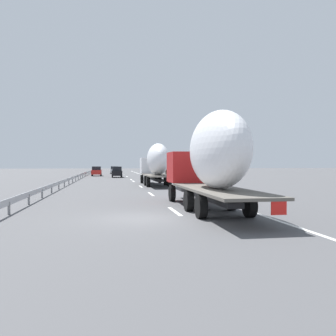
{
  "coord_description": "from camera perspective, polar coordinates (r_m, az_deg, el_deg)",
  "views": [
    {
      "loc": [
        -15.25,
        1.39,
        2.36
      ],
      "look_at": [
        14.75,
        -3.57,
        2.0
      ],
      "focal_mm": 37.89,
      "sensor_mm": 36.0,
      "label": 1
    }
  ],
  "objects": [
    {
      "name": "edge_line_right",
      "position": [
        60.69,
        -2.86,
        -1.55
      ],
      "size": [
        110.0,
        0.2,
        0.01
      ],
      "primitive_type": "cube",
      "color": "white",
      "rests_on": "ground_plane"
    },
    {
      "name": "tree_2",
      "position": [
        95.91,
        -0.76,
        1.71
      ],
      "size": [
        2.47,
        2.47,
        6.92
      ],
      "color": "#472D19",
      "rests_on": "ground_plane"
    },
    {
      "name": "tree_1",
      "position": [
        97.0,
        -2.25,
        1.88
      ],
      "size": [
        3.74,
        3.74,
        6.88
      ],
      "color": "#472D19",
      "rests_on": "ground_plane"
    },
    {
      "name": "car_silver_hatch",
      "position": [
        84.52,
        -8.64,
        -0.31
      ],
      "size": [
        4.35,
        1.81,
        1.79
      ],
      "color": "#ADB2B7",
      "rests_on": "ground_plane"
    },
    {
      "name": "road_sign",
      "position": [
        62.95,
        -2.0,
        0.63
      ],
      "size": [
        0.1,
        0.9,
        3.36
      ],
      "color": "gray",
      "rests_on": "ground_plane"
    },
    {
      "name": "tree_0",
      "position": [
        84.3,
        -0.32,
        1.43
      ],
      "size": [
        2.85,
        2.85,
        5.71
      ],
      "color": "#472D19",
      "rests_on": "ground_plane"
    },
    {
      "name": "car_red_compact",
      "position": [
        70.6,
        -11.42,
        -0.49
      ],
      "size": [
        4.58,
        1.91,
        1.85
      ],
      "color": "red",
      "rests_on": "ground_plane"
    },
    {
      "name": "lane_stripe_8",
      "position": [
        88.57,
        -7.32,
        -0.85
      ],
      "size": [
        3.2,
        0.2,
        0.01
      ],
      "primitive_type": "cube",
      "color": "white",
      "rests_on": "ground_plane"
    },
    {
      "name": "lane_stripe_0",
      "position": [
        17.7,
        1.08,
        -6.97
      ],
      "size": [
        3.2,
        0.2,
        0.01
      ],
      "primitive_type": "cube",
      "color": "white",
      "rests_on": "ground_plane"
    },
    {
      "name": "lane_stripe_4",
      "position": [
        53.19,
        -5.94,
        -1.87
      ],
      "size": [
        3.2,
        0.2,
        0.01
      ],
      "primitive_type": "cube",
      "color": "white",
      "rests_on": "ground_plane"
    },
    {
      "name": "lane_stripe_1",
      "position": [
        27.68,
        -2.75,
        -4.21
      ],
      "size": [
        3.2,
        0.2,
        0.01
      ],
      "primitive_type": "cube",
      "color": "white",
      "rests_on": "ground_plane"
    },
    {
      "name": "truck_lead",
      "position": [
        38.37,
        -1.92,
        0.88
      ],
      "size": [
        13.0,
        2.55,
        4.48
      ],
      "color": "silver",
      "rests_on": "ground_plane"
    },
    {
      "name": "ground_plane",
      "position": [
        55.32,
        -7.94,
        -1.77
      ],
      "size": [
        260.0,
        260.0,
        0.0
      ],
      "primitive_type": "plane",
      "color": "#4C4C4F"
    },
    {
      "name": "guardrail_median",
      "position": [
        58.46,
        -13.91,
        -1.09
      ],
      "size": [
        94.0,
        0.1,
        0.76
      ],
      "color": "#9EA0A5",
      "rests_on": "ground_plane"
    },
    {
      "name": "truck_trailing",
      "position": [
        17.77,
        6.91,
        1.64
      ],
      "size": [
        13.26,
        2.55,
        4.82
      ],
      "color": "#B21919",
      "rests_on": "ground_plane"
    },
    {
      "name": "lane_stripe_2",
      "position": [
        36.87,
        -4.41,
        -2.99
      ],
      "size": [
        3.2,
        0.2,
        0.01
      ],
      "primitive_type": "cube",
      "color": "white",
      "rests_on": "ground_plane"
    },
    {
      "name": "lane_stripe_6",
      "position": [
        81.74,
        -7.15,
        -0.98
      ],
      "size": [
        3.2,
        0.2,
        0.01
      ],
      "primitive_type": "cube",
      "color": "white",
      "rests_on": "ground_plane"
    },
    {
      "name": "car_black_suv",
      "position": [
        62.22,
        -8.23,
        -0.63
      ],
      "size": [
        4.28,
        1.8,
        1.9
      ],
      "color": "black",
      "rests_on": "ground_plane"
    },
    {
      "name": "lane_stripe_5",
      "position": [
        66.08,
        -6.62,
        -1.37
      ],
      "size": [
        3.2,
        0.2,
        0.01
      ],
      "primitive_type": "cube",
      "color": "white",
      "rests_on": "ground_plane"
    },
    {
      "name": "lane_stripe_7",
      "position": [
        81.03,
        -7.13,
        -1.0
      ],
      "size": [
        3.2,
        0.2,
        0.01
      ],
      "primitive_type": "cube",
      "color": "white",
      "rests_on": "ground_plane"
    },
    {
      "name": "lane_stripe_3",
      "position": [
        48.22,
        -5.59,
        -2.13
      ],
      "size": [
        3.2,
        0.2,
        0.01
      ],
      "primitive_type": "cube",
      "color": "white",
      "rests_on": "ground_plane"
    }
  ]
}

